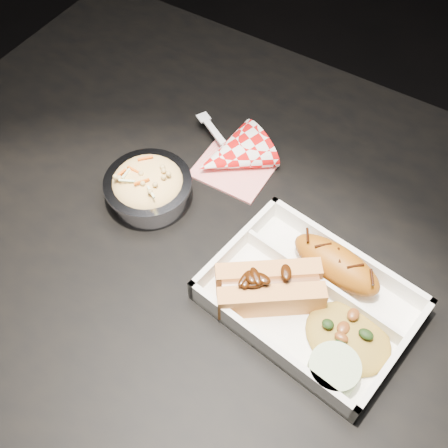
% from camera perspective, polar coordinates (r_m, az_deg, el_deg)
% --- Properties ---
extents(floor, '(4.00, 4.00, 0.05)m').
position_cam_1_polar(floor, '(1.48, 2.15, -18.98)').
color(floor, black).
rests_on(floor, ground).
extents(dining_table, '(1.20, 0.80, 0.75)m').
position_cam_1_polar(dining_table, '(0.85, 3.57, -5.87)').
color(dining_table, black).
rests_on(dining_table, ground).
extents(food_tray, '(0.27, 0.21, 0.04)m').
position_cam_1_polar(food_tray, '(0.73, 8.68, -7.76)').
color(food_tray, white).
rests_on(food_tray, dining_table).
extents(fried_pastry, '(0.13, 0.07, 0.05)m').
position_cam_1_polar(fried_pastry, '(0.74, 11.34, -4.03)').
color(fried_pastry, '#9F550F').
rests_on(fried_pastry, food_tray).
extents(hotdog, '(0.14, 0.13, 0.06)m').
position_cam_1_polar(hotdog, '(0.71, 4.68, -6.36)').
color(hotdog, '#DA8F4A').
rests_on(hotdog, food_tray).
extents(fried_rice_mound, '(0.12, 0.10, 0.03)m').
position_cam_1_polar(fried_rice_mound, '(0.70, 12.65, -10.85)').
color(fried_rice_mound, '#A98631').
rests_on(fried_rice_mound, food_tray).
extents(cupcake_liner, '(0.06, 0.06, 0.03)m').
position_cam_1_polar(cupcake_liner, '(0.68, 11.05, -14.38)').
color(cupcake_liner, '#ABC292').
rests_on(cupcake_liner, food_tray).
extents(foil_coleslaw_cup, '(0.13, 0.13, 0.07)m').
position_cam_1_polar(foil_coleslaw_cup, '(0.81, -7.70, 3.85)').
color(foil_coleslaw_cup, silver).
rests_on(foil_coleslaw_cup, dining_table).
extents(napkin_fork, '(0.16, 0.14, 0.10)m').
position_cam_1_polar(napkin_fork, '(0.85, 0.75, 6.91)').
color(napkin_fork, red).
rests_on(napkin_fork, dining_table).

